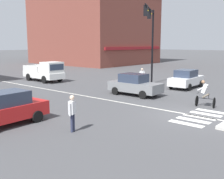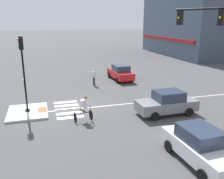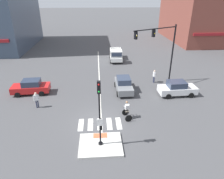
{
  "view_description": "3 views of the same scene",
  "coord_description": "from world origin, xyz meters",
  "px_view_note": "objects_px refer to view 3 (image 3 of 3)",
  "views": [
    {
      "loc": [
        -13.92,
        -6.05,
        3.91
      ],
      "look_at": [
        -0.98,
        5.1,
        1.03
      ],
      "focal_mm": 43.88,
      "sensor_mm": 36.0,
      "label": 1
    },
    {
      "loc": [
        16.93,
        -1.92,
        6.23
      ],
      "look_at": [
        1.45,
        2.63,
        1.65
      ],
      "focal_mm": 39.11,
      "sensor_mm": 36.0,
      "label": 2
    },
    {
      "loc": [
        -0.01,
        -15.05,
        10.37
      ],
      "look_at": [
        1.36,
        3.83,
        1.32
      ],
      "focal_mm": 32.65,
      "sensor_mm": 36.0,
      "label": 3
    }
  ],
  "objects_px": {
    "car_white_cross_right": "(177,88)",
    "pickup_truck_white_eastbound_distant": "(116,55)",
    "car_grey_eastbound_mid": "(124,85)",
    "car_red_cross_left": "(31,87)",
    "traffic_light_mast": "(162,45)",
    "signal_pole": "(99,109)",
    "pedestrian_at_curb_left": "(36,99)",
    "cyclist": "(127,110)",
    "pedestrian_waiting_far_side": "(154,75)"
  },
  "relations": [
    {
      "from": "car_white_cross_right",
      "to": "pickup_truck_white_eastbound_distant",
      "type": "distance_m",
      "value": 14.13
    },
    {
      "from": "car_grey_eastbound_mid",
      "to": "car_red_cross_left",
      "type": "bearing_deg",
      "value": 179.38
    },
    {
      "from": "traffic_light_mast",
      "to": "car_white_cross_right",
      "type": "height_order",
      "value": "traffic_light_mast"
    },
    {
      "from": "pickup_truck_white_eastbound_distant",
      "to": "car_grey_eastbound_mid",
      "type": "bearing_deg",
      "value": -90.83
    },
    {
      "from": "signal_pole",
      "to": "car_white_cross_right",
      "type": "height_order",
      "value": "signal_pole"
    },
    {
      "from": "traffic_light_mast",
      "to": "car_red_cross_left",
      "type": "relative_size",
      "value": 1.69
    },
    {
      "from": "signal_pole",
      "to": "pedestrian_at_curb_left",
      "type": "distance_m",
      "value": 8.91
    },
    {
      "from": "signal_pole",
      "to": "cyclist",
      "type": "relative_size",
      "value": 3.03
    },
    {
      "from": "car_white_cross_right",
      "to": "pedestrian_waiting_far_side",
      "type": "distance_m",
      "value": 3.98
    },
    {
      "from": "signal_pole",
      "to": "car_grey_eastbound_mid",
      "type": "distance_m",
      "value": 9.93
    },
    {
      "from": "pickup_truck_white_eastbound_distant",
      "to": "pedestrian_at_curb_left",
      "type": "height_order",
      "value": "pickup_truck_white_eastbound_distant"
    },
    {
      "from": "car_red_cross_left",
      "to": "pickup_truck_white_eastbound_distant",
      "type": "height_order",
      "value": "pickup_truck_white_eastbound_distant"
    },
    {
      "from": "traffic_light_mast",
      "to": "pedestrian_at_curb_left",
      "type": "relative_size",
      "value": 4.24
    },
    {
      "from": "car_grey_eastbound_mid",
      "to": "traffic_light_mast",
      "type": "bearing_deg",
      "value": 19.32
    },
    {
      "from": "signal_pole",
      "to": "car_red_cross_left",
      "type": "bearing_deg",
      "value": 129.11
    },
    {
      "from": "pedestrian_at_curb_left",
      "to": "pedestrian_waiting_far_side",
      "type": "bearing_deg",
      "value": 21.99
    },
    {
      "from": "pedestrian_waiting_far_side",
      "to": "traffic_light_mast",
      "type": "bearing_deg",
      "value": -54.46
    },
    {
      "from": "car_white_cross_right",
      "to": "pedestrian_waiting_far_side",
      "type": "height_order",
      "value": "pedestrian_waiting_far_side"
    },
    {
      "from": "car_grey_eastbound_mid",
      "to": "cyclist",
      "type": "relative_size",
      "value": 2.46
    },
    {
      "from": "car_grey_eastbound_mid",
      "to": "pickup_truck_white_eastbound_distant",
      "type": "bearing_deg",
      "value": 89.17
    },
    {
      "from": "cyclist",
      "to": "pedestrian_waiting_far_side",
      "type": "bearing_deg",
      "value": 59.89
    },
    {
      "from": "signal_pole",
      "to": "car_grey_eastbound_mid",
      "type": "relative_size",
      "value": 1.23
    },
    {
      "from": "car_red_cross_left",
      "to": "pickup_truck_white_eastbound_distant",
      "type": "xyz_separation_m",
      "value": [
        10.6,
        11.4,
        0.17
      ]
    },
    {
      "from": "car_grey_eastbound_mid",
      "to": "pickup_truck_white_eastbound_distant",
      "type": "relative_size",
      "value": 0.8
    },
    {
      "from": "cyclist",
      "to": "pedestrian_at_curb_left",
      "type": "bearing_deg",
      "value": 163.66
    },
    {
      "from": "traffic_light_mast",
      "to": "car_white_cross_right",
      "type": "bearing_deg",
      "value": -68.23
    },
    {
      "from": "car_grey_eastbound_mid",
      "to": "cyclist",
      "type": "height_order",
      "value": "cyclist"
    },
    {
      "from": "car_white_cross_right",
      "to": "car_red_cross_left",
      "type": "relative_size",
      "value": 1.0
    },
    {
      "from": "cyclist",
      "to": "pedestrian_waiting_far_side",
      "type": "height_order",
      "value": "cyclist"
    },
    {
      "from": "cyclist",
      "to": "pedestrian_at_curb_left",
      "type": "relative_size",
      "value": 1.01
    },
    {
      "from": "signal_pole",
      "to": "pedestrian_waiting_far_side",
      "type": "xyz_separation_m",
      "value": [
        7.0,
        11.37,
        -2.23
      ]
    },
    {
      "from": "car_red_cross_left",
      "to": "pickup_truck_white_eastbound_distant",
      "type": "bearing_deg",
      "value": 47.08
    },
    {
      "from": "car_white_cross_right",
      "to": "pedestrian_at_curb_left",
      "type": "xyz_separation_m",
      "value": [
        -14.75,
        -1.68,
        0.17
      ]
    },
    {
      "from": "pickup_truck_white_eastbound_distant",
      "to": "pedestrian_at_curb_left",
      "type": "bearing_deg",
      "value": -122.01
    },
    {
      "from": "signal_pole",
      "to": "cyclist",
      "type": "height_order",
      "value": "signal_pole"
    },
    {
      "from": "traffic_light_mast",
      "to": "cyclist",
      "type": "relative_size",
      "value": 4.21
    },
    {
      "from": "traffic_light_mast",
      "to": "car_red_cross_left",
      "type": "height_order",
      "value": "traffic_light_mast"
    },
    {
      "from": "signal_pole",
      "to": "car_grey_eastbound_mid",
      "type": "height_order",
      "value": "signal_pole"
    },
    {
      "from": "cyclist",
      "to": "pedestrian_waiting_far_side",
      "type": "distance_m",
      "value": 9.04
    },
    {
      "from": "traffic_light_mast",
      "to": "pedestrian_at_curb_left",
      "type": "distance_m",
      "value": 14.87
    },
    {
      "from": "signal_pole",
      "to": "pickup_truck_white_eastbound_distant",
      "type": "height_order",
      "value": "signal_pole"
    },
    {
      "from": "car_red_cross_left",
      "to": "pedestrian_at_curb_left",
      "type": "relative_size",
      "value": 2.5
    },
    {
      "from": "signal_pole",
      "to": "cyclist",
      "type": "xyz_separation_m",
      "value": [
        2.47,
        3.55,
        -2.34
      ]
    },
    {
      "from": "car_white_cross_right",
      "to": "pedestrian_at_curb_left",
      "type": "distance_m",
      "value": 14.85
    },
    {
      "from": "signal_pole",
      "to": "pedestrian_at_curb_left",
      "type": "xyz_separation_m",
      "value": [
        -6.12,
        6.07,
        -2.23
      ]
    },
    {
      "from": "car_grey_eastbound_mid",
      "to": "pedestrian_waiting_far_side",
      "type": "distance_m",
      "value": 4.67
    },
    {
      "from": "pickup_truck_white_eastbound_distant",
      "to": "car_red_cross_left",
      "type": "bearing_deg",
      "value": -132.92
    },
    {
      "from": "traffic_light_mast",
      "to": "pedestrian_waiting_far_side",
      "type": "distance_m",
      "value": 4.02
    },
    {
      "from": "car_white_cross_right",
      "to": "pedestrian_at_curb_left",
      "type": "bearing_deg",
      "value": -173.52
    },
    {
      "from": "traffic_light_mast",
      "to": "pedestrian_waiting_far_side",
      "type": "xyz_separation_m",
      "value": [
        -0.41,
        0.57,
        -3.96
      ]
    }
  ]
}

